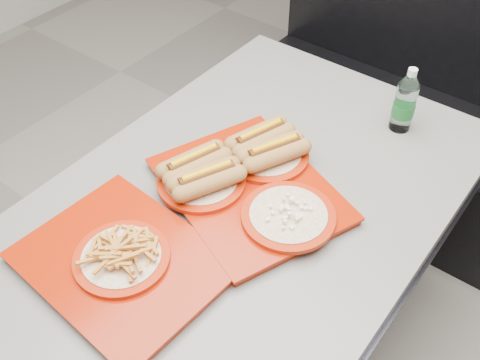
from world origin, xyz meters
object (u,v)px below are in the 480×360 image
Objects in this scene: tray_near at (247,179)px; booth_bench at (403,106)px; water_bottle at (405,103)px; diner_table at (242,242)px; tray_far at (122,259)px.

booth_bench is at bearing 89.17° from tray_near.
water_bottle is at bearing -72.08° from booth_bench.
diner_table is 0.60m from water_bottle.
tray_near is (-0.02, -1.05, 0.39)m from booth_bench.
diner_table is at bearing 75.01° from tray_far.
tray_far is at bearing -104.99° from diner_table.
tray_far is 2.36× the size of water_bottle.
booth_bench reaches higher than water_bottle.
booth_bench is 1.47m from tray_far.
diner_table is 1.05× the size of booth_bench.
booth_bench is 1.12m from tray_near.
diner_table is at bearing -90.00° from booth_bench.
tray_near is 1.21× the size of tray_far.
tray_near is at bearing 110.69° from diner_table.
tray_near is 0.38m from tray_far.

